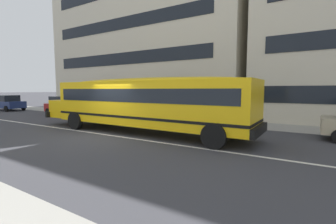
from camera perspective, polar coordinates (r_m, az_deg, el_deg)
ground_plane at (r=11.79m, az=-14.08°, el=-5.56°), size 400.00×400.00×0.00m
sidewalk_far at (r=17.39m, az=2.78°, el=-1.85°), size 120.00×3.00×0.01m
lane_centreline at (r=11.78m, az=-14.08°, el=-5.55°), size 110.00×0.16×0.01m
school_bus at (r=12.01m, az=-6.24°, el=2.83°), size 12.63×3.06×2.82m
parked_car_dark_blue_end_of_row at (r=30.27m, az=-34.58°, el=1.91°), size 3.96×2.00×1.64m
parked_car_red_by_entrance at (r=22.29m, az=-23.91°, el=1.47°), size 3.95×1.98×1.64m
apartment_block_far_left at (r=27.86m, az=-2.46°, el=17.98°), size 21.19×11.93×16.50m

